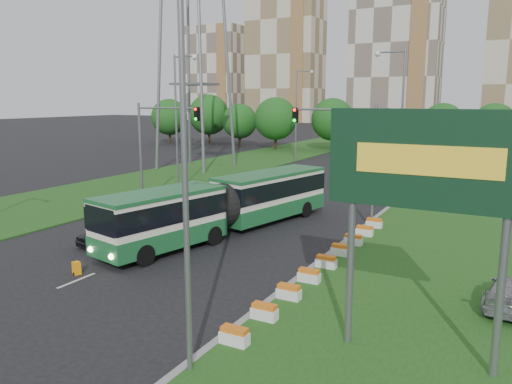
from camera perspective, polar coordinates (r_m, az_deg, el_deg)
The scene contains 20 objects.
ground at distance 27.25m, azimuth -6.04°, elevation -7.16°, with size 360.00×360.00×0.00m, color black.
grass_median at distance 30.56m, azimuth 24.06°, elevation -5.93°, with size 14.00×60.00×0.15m, color #214C15.
median_kerb at distance 31.72m, azimuth 11.44°, elevation -4.59°, with size 0.30×60.00×0.18m, color gray.
left_verge at distance 57.36m, azimuth -6.89°, elevation 2.26°, with size 12.00×110.00×0.10m, color #214C15.
lane_markings at distance 45.78m, azimuth 4.98°, elevation 0.13°, with size 0.20×100.00×0.01m, color beige, non-canonical shape.
flower_planters at distance 24.86m, azimuth 8.02°, elevation -7.88°, with size 1.10×18.10×0.60m, color white, non-canonical shape.
billboard at distance 15.73m, azimuth 18.97°, elevation 2.27°, with size 6.00×0.37×8.00m.
traffic_mast_median at distance 33.05m, azimuth 10.67°, elevation 5.32°, with size 5.76×0.32×8.00m.
traffic_mast_left at distance 39.52m, azimuth -11.35°, elevation 6.13°, with size 5.76×0.32×8.00m.
street_lamps at distance 36.11m, azimuth -1.21°, elevation 6.96°, with size 36.00×60.00×12.00m, color gray, non-canonical shape.
tree_line at distance 76.63m, azimuth 24.85°, elevation 6.79°, with size 120.00×8.00×9.00m, color #144C16, non-canonical shape.
apartment_tower_west at distance 189.67m, azimuth 3.39°, elevation 15.32°, with size 26.00×15.00×48.00m, color beige.
apartment_tower_cwest at distance 176.82m, azimuth 15.72°, elevation 15.96°, with size 28.00×15.00×52.00m, color beige.
midrise_west at distance 203.73m, azimuth -4.51°, elevation 13.29°, with size 22.00×14.00×36.00m, color beige.
articulated_bus at distance 31.19m, azimuth -3.60°, elevation -1.44°, with size 2.78×17.81×2.93m.
car_left_near at distance 30.37m, azimuth -16.35°, elevation -4.32°, with size 1.63×4.05×1.38m, color black.
car_left_far at distance 40.35m, azimuth -7.04°, elevation -0.19°, with size 1.67×4.79×1.58m, color black.
car_median at distance 22.51m, azimuth 27.17°, elevation -10.17°, with size 1.69×4.16×1.21m, color #9899A0.
pedestrian at distance 26.38m, azimuth -14.92°, elevation -6.06°, with size 0.64×0.42×1.77m, color gray.
shopping_trolley at distance 25.63m, azimuth -19.83°, elevation -8.19°, with size 0.36×0.38×0.62m.
Camera 1 is at (14.71, -21.39, 8.28)m, focal length 35.00 mm.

